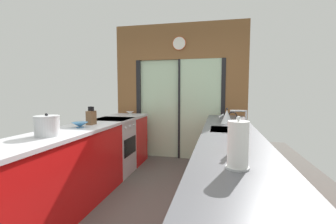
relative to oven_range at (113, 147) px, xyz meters
The scene contains 13 objects.
ground_plane 1.21m from the oven_range, 35.58° to the right, with size 5.04×7.60×0.02m, color #4C4742.
back_wall_unit 1.81m from the oven_range, 51.68° to the left, with size 2.64×0.12×2.70m.
left_counter_run 1.12m from the oven_range, 90.08° to the right, with size 0.62×3.80×0.92m.
right_counter_run 2.05m from the oven_range, 27.56° to the right, with size 0.62×3.80×0.92m.
sink_faucet 2.17m from the oven_range, 19.63° to the right, with size 0.19×0.02×0.23m.
oven_range is the anchor object (origin of this frame).
mixing_bowl_mid 1.08m from the oven_range, 88.89° to the right, with size 0.20×0.20×0.06m.
mixing_bowl_far 0.86m from the oven_range, 88.50° to the left, with size 0.15×0.15×0.06m.
knife_block 0.89m from the oven_range, 88.47° to the right, with size 0.09×0.14×0.24m.
stock_pot 1.62m from the oven_range, 89.30° to the right, with size 0.24×0.24×0.23m.
kettle 1.90m from the oven_range, ahead, with size 0.25×0.16×0.22m.
soap_bottle 2.60m from the oven_range, 44.89° to the right, with size 0.06×0.06×0.21m.
paper_towel_roll 2.86m from the oven_range, 49.91° to the right, with size 0.14×0.14×0.31m.
Camera 1 is at (0.78, -2.25, 1.36)m, focal length 24.93 mm.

